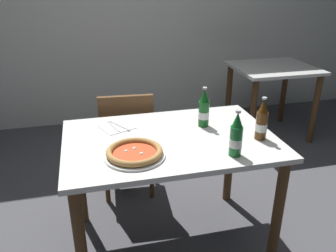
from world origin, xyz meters
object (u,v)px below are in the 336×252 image
Objects in this scene: chair_behind_table at (127,138)px; pizza_margherita_near at (134,153)px; beer_bottle_center at (262,122)px; napkin_with_cutlery at (117,127)px; beer_bottle_left at (236,137)px; dining_table_main at (170,155)px; dining_table_background at (272,82)px; beer_bottle_right at (204,110)px.

chair_behind_table reaches higher than pizza_margherita_near.
beer_bottle_center is 0.86m from napkin_with_cutlery.
beer_bottle_left is (0.50, -0.11, 0.08)m from pizza_margherita_near.
chair_behind_table is at bearing 75.34° from napkin_with_cutlery.
dining_table_main and dining_table_background have the same top height.
pizza_margherita_near is (-0.05, -0.78, 0.29)m from chair_behind_table.
chair_behind_table is 2.70× the size of pizza_margherita_near.
napkin_with_cutlery is (-0.28, 0.22, 0.12)m from dining_table_main.
beer_bottle_center is (0.67, -0.75, 0.37)m from chair_behind_table.
pizza_margherita_near is 1.34× the size of napkin_with_cutlery.
beer_bottle_right is at bearing -11.86° from napkin_with_cutlery.
dining_table_background is (1.60, 0.74, 0.11)m from chair_behind_table.
napkin_with_cutlery is (-0.10, -0.39, 0.27)m from chair_behind_table.
dining_table_main is at bearing -38.15° from napkin_with_cutlery.
chair_behind_table is 3.60× the size of napkin_with_cutlery.
dining_table_background is at bearing -151.03° from chair_behind_table.
beer_bottle_center reaches higher than pizza_margherita_near.
beer_bottle_left is at bearing -12.03° from pizza_margherita_near.
beer_bottle_right reaches higher than pizza_margherita_near.
napkin_with_cutlery is at bearing 137.80° from beer_bottle_left.
chair_behind_table is 1.07m from beer_bottle_center.
chair_behind_table is at bearing 129.98° from beer_bottle_right.
napkin_with_cutlery is at bearing -146.48° from dining_table_background.
beer_bottle_right reaches higher than dining_table_background.
beer_bottle_center reaches higher than napkin_with_cutlery.
beer_bottle_center is 0.35m from beer_bottle_right.
chair_behind_table is 3.44× the size of beer_bottle_center.
napkin_with_cutlery is (-0.55, 0.50, -0.10)m from beer_bottle_left.
dining_table_main is at bearing 164.59° from beer_bottle_center.
pizza_margherita_near is 0.56m from beer_bottle_right.
beer_bottle_left is at bearing -85.00° from beer_bottle_right.
beer_bottle_right is (0.24, 0.11, 0.22)m from dining_table_main.
dining_table_main is 1.41× the size of chair_behind_table.
beer_bottle_left is at bearing -125.18° from dining_table_background.
napkin_with_cutlery is at bearing 141.85° from dining_table_main.
beer_bottle_center is at bearing 33.63° from beer_bottle_left.
dining_table_background is 3.39× the size of napkin_with_cutlery.
beer_bottle_left is 0.39m from beer_bottle_right.
beer_bottle_right is at bearing -133.73° from dining_table_background.
dining_table_background is 1.77m from beer_bottle_center.
beer_bottle_center reaches higher than dining_table_main.
dining_table_background is 3.24× the size of beer_bottle_left.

